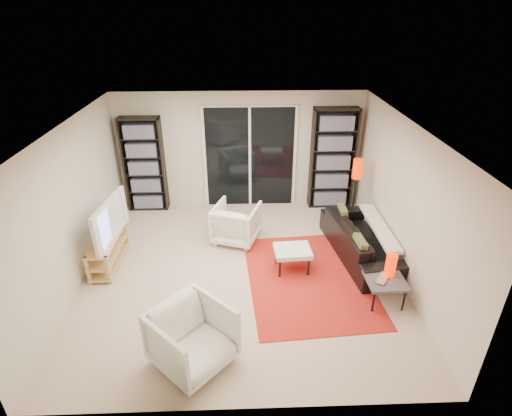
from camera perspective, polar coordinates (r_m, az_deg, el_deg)
The scene contains 20 objects.
floor at distance 6.63m, azimuth -2.09°, elevation -8.94°, with size 5.00×5.00×0.00m, color beige.
wall_back at distance 8.30m, azimuth -2.29°, elevation 8.22°, with size 5.00×0.02×2.40m, color beige.
wall_front at distance 3.94m, azimuth -2.27°, elevation -16.46°, with size 5.00×0.02×2.40m, color beige.
wall_left at distance 6.51m, azimuth -24.85°, elevation -0.05°, with size 0.02×5.00×2.40m, color beige.
wall_right at distance 6.48m, azimuth 20.41°, elevation 0.68°, with size 0.02×5.00×2.40m, color beige.
ceiling at distance 5.55m, azimuth -2.52°, elevation 11.43°, with size 5.00×5.00×0.02m, color white.
sliding_door at distance 8.32m, azimuth -0.89°, elevation 7.18°, with size 1.92×0.08×2.16m.
bookshelf_left at distance 8.46m, azimuth -15.66°, elevation 5.95°, with size 0.80×0.30×1.95m.
bookshelf_right at distance 8.40m, azimuth 10.89°, elevation 6.89°, with size 0.90×0.30×2.10m.
tv_stand at distance 7.08m, azimuth -20.37°, elevation -5.71°, with size 0.37×1.15×0.50m.
tv at distance 6.79m, azimuth -20.99°, elevation -1.62°, with size 1.18×0.15×0.68m, color black.
rug at distance 6.50m, azimuth 7.43°, elevation -9.93°, with size 1.87×2.53×0.01m, color red.
sofa at distance 7.07m, azimuth 14.83°, elevation -4.47°, with size 2.06×0.80×0.60m, color black.
armchair_back at distance 7.25m, azimuth -2.83°, elevation -2.12°, with size 0.76×0.78×0.71m, color silver.
armchair_front at distance 5.02m, azimuth -9.08°, elevation -17.85°, with size 0.83×0.86×0.78m, color silver.
ottoman at distance 6.49m, azimuth 5.25°, elevation -6.23°, with size 0.61×0.51×0.40m.
side_table at distance 6.11m, azimuth 17.96°, elevation -9.91°, with size 0.56×0.56×0.40m.
laptop at distance 6.05m, azimuth 18.04°, elevation -9.70°, with size 0.31×0.20×0.02m, color silver.
table_lamp at distance 6.08m, azimuth 18.70°, elevation -7.71°, with size 0.16×0.16×0.35m, color #F02200.
floor_lamp at distance 7.68m, azimuth 14.20°, elevation 4.47°, with size 0.21×0.21×1.37m.
Camera 1 is at (0.05, -5.34, 3.93)m, focal length 28.00 mm.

